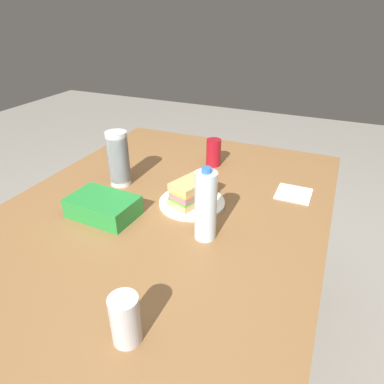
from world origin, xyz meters
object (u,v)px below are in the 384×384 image
object	(u,v)px
soda_can_red	(214,152)
water_bottle_tall	(206,206)
chip_bag	(103,207)
plastic_cup_stack	(119,159)
soda_can_silver	(125,319)
dining_table	(162,229)
paper_plate	(192,202)
sandwich	(192,191)

from	to	relation	value
soda_can_red	water_bottle_tall	bearing A→B (deg)	-162.33
chip_bag	water_bottle_tall	world-z (taller)	water_bottle_tall
plastic_cup_stack	soda_can_silver	world-z (taller)	plastic_cup_stack
plastic_cup_stack	soda_can_red	bearing A→B (deg)	-41.18
dining_table	water_bottle_tall	distance (m)	0.29
paper_plate	chip_bag	xyz separation A→B (m)	(-0.19, 0.25, 0.03)
soda_can_red	water_bottle_tall	distance (m)	0.55
dining_table	soda_can_silver	xyz separation A→B (m)	(-0.50, -0.18, 0.14)
paper_plate	sandwich	xyz separation A→B (m)	(0.00, 0.00, 0.05)
dining_table	water_bottle_tall	bearing A→B (deg)	-112.38
soda_can_red	soda_can_silver	bearing A→B (deg)	-171.02
water_bottle_tall	plastic_cup_stack	size ratio (longest dim) A/B	1.09
chip_bag	soda_can_silver	xyz separation A→B (m)	(-0.40, -0.35, 0.03)
soda_can_silver	chip_bag	bearing A→B (deg)	41.59
chip_bag	water_bottle_tall	distance (m)	0.38
water_bottle_tall	soda_can_silver	distance (m)	0.42
water_bottle_tall	soda_can_silver	world-z (taller)	water_bottle_tall
sandwich	soda_can_red	xyz separation A→B (m)	(0.35, 0.05, 0.01)
sandwich	water_bottle_tall	bearing A→B (deg)	-145.49
dining_table	soda_can_silver	bearing A→B (deg)	-160.02
soda_can_red	chip_bag	bearing A→B (deg)	159.77
dining_table	sandwich	bearing A→B (deg)	-42.32
chip_bag	paper_plate	bearing A→B (deg)	-139.14
sandwich	chip_bag	size ratio (longest dim) A/B	0.88
soda_can_red	plastic_cup_stack	bearing A→B (deg)	138.82
sandwich	chip_bag	world-z (taller)	sandwich
dining_table	paper_plate	bearing A→B (deg)	-43.86
sandwich	soda_can_silver	size ratio (longest dim) A/B	1.67
sandwich	plastic_cup_stack	distance (m)	0.34
paper_plate	water_bottle_tall	xyz separation A→B (m)	(-0.17, -0.12, 0.11)
sandwich	soda_can_red	size ratio (longest dim) A/B	1.67
water_bottle_tall	soda_can_silver	size ratio (longest dim) A/B	1.98
soda_can_red	soda_can_silver	distance (m)	0.96
dining_table	soda_can_silver	world-z (taller)	soda_can_silver
dining_table	chip_bag	distance (m)	0.23
paper_plate	dining_table	bearing A→B (deg)	136.14
dining_table	plastic_cup_stack	bearing A→B (deg)	64.46
soda_can_red	soda_can_silver	xyz separation A→B (m)	(-0.95, -0.15, 0.00)
soda_can_silver	soda_can_red	bearing A→B (deg)	8.98
dining_table	sandwich	size ratio (longest dim) A/B	7.53
chip_bag	water_bottle_tall	bearing A→B (deg)	-172.88
sandwich	dining_table	bearing A→B (deg)	137.68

